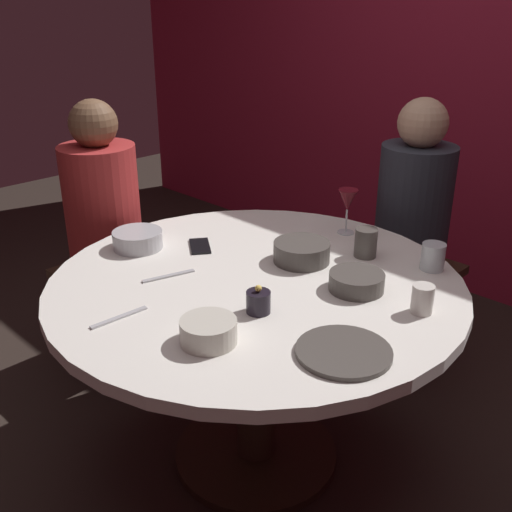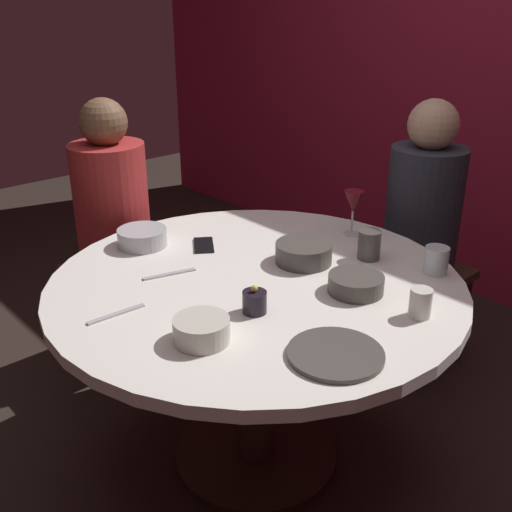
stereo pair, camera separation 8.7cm
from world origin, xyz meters
name	(u,v)px [view 1 (the left image)]	position (x,y,z in m)	size (l,w,h in m)	color
ground_plane	(256,455)	(0.00, 0.00, 0.00)	(8.00, 8.00, 0.00)	#2D231E
dining_table	(256,318)	(0.00, 0.00, 0.59)	(1.35, 1.35, 0.74)	white
seated_diner_left	(103,211)	(-0.92, 0.00, 0.74)	(0.40, 0.40, 1.21)	#3F2D1E
seated_diner_back	(413,208)	(0.00, 0.97, 0.75)	(0.40, 0.40, 1.21)	#3F2D1E
candle_holder	(258,302)	(0.16, -0.15, 0.77)	(0.07, 0.07, 0.09)	black
wine_glass	(348,202)	(-0.04, 0.53, 0.87)	(0.08, 0.08, 0.18)	silver
dinner_plate	(344,352)	(0.48, -0.16, 0.75)	(0.25, 0.25, 0.01)	#4C4742
cell_phone	(200,246)	(-0.33, 0.04, 0.74)	(0.07, 0.14, 0.01)	black
bowl_serving_large	(138,240)	(-0.49, -0.12, 0.77)	(0.18, 0.18, 0.06)	#B7B7BC
bowl_salad_center	(302,252)	(0.02, 0.21, 0.78)	(0.20, 0.20, 0.07)	#4C4742
bowl_small_white	(209,331)	(0.18, -0.36, 0.77)	(0.15, 0.15, 0.07)	beige
bowl_sauce_side	(357,282)	(0.28, 0.16, 0.77)	(0.17, 0.17, 0.06)	#4C4742
cup_near_candle	(366,243)	(0.15, 0.40, 0.79)	(0.08, 0.08, 0.10)	#4C4742
cup_by_left_diner	(422,299)	(0.50, 0.18, 0.78)	(0.06, 0.06, 0.09)	silver
cup_by_right_diner	(433,257)	(0.37, 0.47, 0.79)	(0.08, 0.08, 0.09)	silver
fork_near_plate	(119,317)	(-0.09, -0.46, 0.74)	(0.02, 0.18, 0.01)	#B7B7BC
knife_near_plate	(169,276)	(-0.21, -0.19, 0.74)	(0.02, 0.18, 0.01)	#B7B7BC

